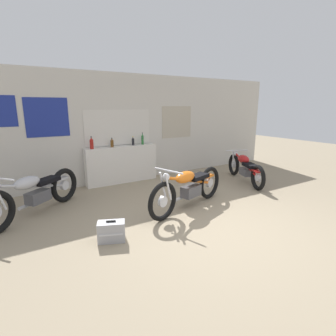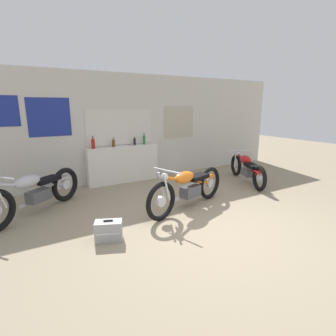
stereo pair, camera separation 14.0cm
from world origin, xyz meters
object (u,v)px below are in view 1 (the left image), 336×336
(motorcycle_red, at_px, (245,168))
(motorcycle_silver, at_px, (34,193))
(bottle_leftmost, at_px, (92,143))
(hard_case_silver, at_px, (111,231))
(bottle_center, at_px, (133,141))
(motorcycle_orange, at_px, (189,187))
(bottle_right_center, at_px, (142,139))
(bottle_left_center, at_px, (112,143))

(motorcycle_red, bearing_deg, motorcycle_silver, 174.66)
(bottle_leftmost, bearing_deg, hard_case_silver, -101.11)
(bottle_leftmost, height_order, motorcycle_silver, bottle_leftmost)
(hard_case_silver, bearing_deg, bottle_center, 59.85)
(motorcycle_orange, height_order, hard_case_silver, motorcycle_orange)
(motorcycle_red, bearing_deg, hard_case_silver, -164.05)
(motorcycle_orange, bearing_deg, motorcycle_silver, 155.80)
(bottle_leftmost, bearing_deg, bottle_right_center, 1.71)
(motorcycle_red, bearing_deg, bottle_center, 145.55)
(bottle_left_center, xyz_separation_m, motorcycle_orange, (0.68, -2.37, -0.64))
(bottle_center, xyz_separation_m, motorcycle_red, (2.45, -1.68, -0.68))
(bottle_leftmost, xyz_separation_m, hard_case_silver, (-0.55, -2.80, -0.95))
(bottle_left_center, xyz_separation_m, motorcycle_red, (3.03, -1.65, -0.68))
(motorcycle_silver, bearing_deg, motorcycle_red, -5.34)
(motorcycle_silver, bearing_deg, bottle_leftmost, 39.47)
(bottle_center, bearing_deg, bottle_left_center, -177.51)
(bottle_right_center, bearing_deg, hard_case_silver, -124.17)
(bottle_left_center, relative_size, bottle_right_center, 0.74)
(bottle_left_center, relative_size, motorcycle_silver, 0.13)
(bottle_leftmost, relative_size, bottle_center, 1.29)
(bottle_leftmost, distance_m, bottle_left_center, 0.52)
(bottle_left_center, bearing_deg, bottle_right_center, 1.36)
(bottle_center, height_order, motorcycle_orange, bottle_center)
(bottle_leftmost, distance_m, bottle_center, 1.11)
(hard_case_silver, bearing_deg, bottle_right_center, 55.83)
(bottle_right_center, bearing_deg, bottle_center, 178.94)
(bottle_center, xyz_separation_m, hard_case_silver, (-1.66, -2.85, -0.92))
(bottle_right_center, height_order, hard_case_silver, bottle_right_center)
(bottle_right_center, height_order, motorcycle_silver, bottle_right_center)
(bottle_leftmost, height_order, bottle_right_center, bottle_right_center)
(bottle_right_center, relative_size, motorcycle_orange, 0.15)
(motorcycle_red, bearing_deg, bottle_right_center, 142.38)
(motorcycle_orange, bearing_deg, hard_case_silver, -165.29)
(bottle_right_center, bearing_deg, motorcycle_red, -37.62)
(bottle_right_center, relative_size, motorcycle_red, 0.16)
(bottle_leftmost, bearing_deg, motorcycle_orange, -62.87)
(motorcycle_orange, distance_m, motorcycle_red, 2.46)
(bottle_left_center, bearing_deg, hard_case_silver, -110.74)
(bottle_center, height_order, hard_case_silver, bottle_center)
(bottle_left_center, relative_size, motorcycle_orange, 0.11)
(bottle_leftmost, distance_m, bottle_right_center, 1.38)
(bottle_center, bearing_deg, motorcycle_red, -34.45)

